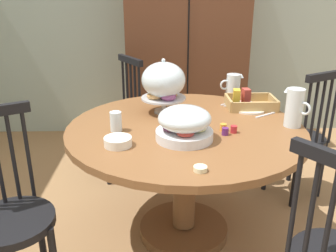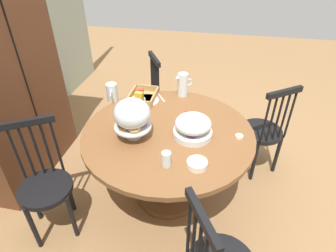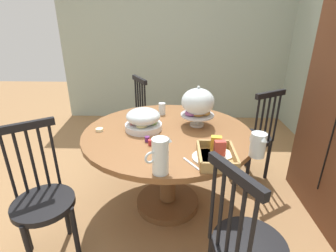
# 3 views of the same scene
# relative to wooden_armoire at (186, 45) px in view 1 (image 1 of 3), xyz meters

# --- Properties ---
(ground_plane) EXTENTS (10.00, 10.00, 0.00)m
(ground_plane) POSITION_rel_wooden_armoire_xyz_m (-0.00, -1.50, -0.98)
(ground_plane) COLOR #997047
(wall_back) EXTENTS (4.80, 0.06, 2.60)m
(wall_back) POSITION_rel_wooden_armoire_xyz_m (-0.00, 0.33, 0.32)
(wall_back) COLOR #9EAD9E
(wall_back) RESTS_ON ground_plane
(wooden_armoire) EXTENTS (1.18, 0.60, 1.96)m
(wooden_armoire) POSITION_rel_wooden_armoire_xyz_m (0.00, 0.00, 0.00)
(wooden_armoire) COLOR brown
(wooden_armoire) RESTS_ON ground_plane
(dining_table) EXTENTS (1.36, 1.36, 0.74)m
(dining_table) POSITION_rel_wooden_armoire_xyz_m (-0.11, -1.52, -0.43)
(dining_table) COLOR brown
(dining_table) RESTS_ON ground_plane
(windsor_chair_near_window) EXTENTS (0.45, 0.45, 0.97)m
(windsor_chair_near_window) POSITION_rel_wooden_armoire_xyz_m (-0.98, -1.99, -0.53)
(windsor_chair_near_window) COLOR black
(windsor_chair_near_window) RESTS_ON ground_plane
(windsor_chair_facing_door) EXTENTS (0.45, 0.45, 0.97)m
(windsor_chair_facing_door) POSITION_rel_wooden_armoire_xyz_m (0.76, -1.07, -0.53)
(windsor_chair_facing_door) COLOR black
(windsor_chair_facing_door) RESTS_ON ground_plane
(windsor_chair_far_side) EXTENTS (0.46, 0.46, 0.97)m
(windsor_chair_far_side) POSITION_rel_wooden_armoire_xyz_m (-0.60, -0.67, -0.53)
(windsor_chair_far_side) COLOR black
(windsor_chair_far_side) RESTS_ON ground_plane
(pastry_stand_with_dome) EXTENTS (0.28, 0.28, 0.34)m
(pastry_stand_with_dome) POSITION_rel_wooden_armoire_xyz_m (-0.23, -1.28, -0.05)
(pastry_stand_with_dome) COLOR silver
(pastry_stand_with_dome) RESTS_ON dining_table
(fruit_platter_covered) EXTENTS (0.30, 0.30, 0.18)m
(fruit_platter_covered) POSITION_rel_wooden_armoire_xyz_m (-0.13, -1.72, -0.16)
(fruit_platter_covered) COLOR silver
(fruit_platter_covered) RESTS_ON dining_table
(orange_juice_pitcher) EXTENTS (0.12, 0.16, 0.22)m
(orange_juice_pitcher) POSITION_rel_wooden_armoire_xyz_m (0.50, -1.54, -0.14)
(orange_juice_pitcher) COLOR silver
(orange_juice_pitcher) RESTS_ON dining_table
(milk_pitcher) EXTENTS (0.18, 0.10, 0.16)m
(milk_pitcher) POSITION_rel_wooden_armoire_xyz_m (0.28, -0.92, -0.17)
(milk_pitcher) COLOR silver
(milk_pitcher) RESTS_ON dining_table
(cereal_basket) EXTENTS (0.32, 0.24, 0.12)m
(cereal_basket) POSITION_rel_wooden_armoire_xyz_m (0.33, -1.19, -0.21)
(cereal_basket) COLOR tan
(cereal_basket) RESTS_ON dining_table
(china_plate_large) EXTENTS (0.22, 0.22, 0.01)m
(china_plate_large) POSITION_rel_wooden_armoire_xyz_m (0.32, -1.24, -0.24)
(china_plate_large) COLOR white
(china_plate_large) RESTS_ON dining_table
(china_plate_small) EXTENTS (0.15, 0.15, 0.01)m
(china_plate_small) POSITION_rel_wooden_armoire_xyz_m (0.29, -1.15, -0.23)
(china_plate_small) COLOR white
(china_plate_small) RESTS_ON china_plate_large
(cereal_bowl) EXTENTS (0.14, 0.14, 0.04)m
(cereal_bowl) POSITION_rel_wooden_armoire_xyz_m (-0.47, -1.79, -0.22)
(cereal_bowl) COLOR white
(cereal_bowl) RESTS_ON dining_table
(drinking_glass) EXTENTS (0.06, 0.06, 0.11)m
(drinking_glass) POSITION_rel_wooden_armoire_xyz_m (-0.50, -1.59, -0.19)
(drinking_glass) COLOR silver
(drinking_glass) RESTS_ON dining_table
(butter_dish) EXTENTS (0.06, 0.06, 0.02)m
(butter_dish) POSITION_rel_wooden_armoire_xyz_m (-0.09, -2.07, -0.23)
(butter_dish) COLOR beige
(butter_dish) RESTS_ON dining_table
(jam_jar_strawberry) EXTENTS (0.04, 0.04, 0.04)m
(jam_jar_strawberry) POSITION_rel_wooden_armoire_xyz_m (0.14, -1.63, -0.22)
(jam_jar_strawberry) COLOR #B7282D
(jam_jar_strawberry) RESTS_ON dining_table
(jam_jar_apricot) EXTENTS (0.04, 0.04, 0.04)m
(jam_jar_apricot) POSITION_rel_wooden_armoire_xyz_m (0.09, -1.60, -0.22)
(jam_jar_apricot) COLOR orange
(jam_jar_apricot) RESTS_ON dining_table
(jam_jar_grape) EXTENTS (0.04, 0.04, 0.04)m
(jam_jar_grape) POSITION_rel_wooden_armoire_xyz_m (0.09, -1.66, -0.22)
(jam_jar_grape) COLOR #5B2366
(jam_jar_grape) RESTS_ON dining_table
(table_knife) EXTENTS (0.15, 0.10, 0.01)m
(table_knife) POSITION_rel_wooden_armoire_xyz_m (0.24, -1.12, -0.24)
(table_knife) COLOR silver
(table_knife) RESTS_ON dining_table
(dinner_fork) EXTENTS (0.15, 0.10, 0.01)m
(dinner_fork) POSITION_rel_wooden_armoire_xyz_m (0.23, -1.09, -0.24)
(dinner_fork) COLOR silver
(dinner_fork) RESTS_ON dining_table
(soup_spoon) EXTENTS (0.15, 0.10, 0.01)m
(soup_spoon) POSITION_rel_wooden_armoire_xyz_m (0.40, -1.35, -0.24)
(soup_spoon) COLOR silver
(soup_spoon) RESTS_ON dining_table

